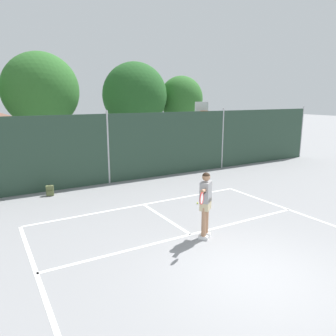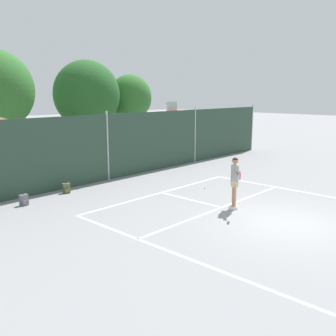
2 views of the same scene
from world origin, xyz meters
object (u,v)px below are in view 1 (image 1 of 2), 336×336
object	(u,v)px
tennis_player	(206,199)
tennis_ball	(198,203)
basketball_hoop	(201,124)
backpack_olive	(50,191)

from	to	relation	value
tennis_player	tennis_ball	bearing A→B (deg)	58.43
basketball_hoop	tennis_ball	distance (m)	7.96
tennis_player	backpack_olive	xyz separation A→B (m)	(-2.91, 6.25, -0.92)
tennis_player	backpack_olive	size ratio (longest dim) A/B	4.01
basketball_hoop	backpack_olive	bearing A→B (deg)	-165.41
tennis_ball	backpack_olive	distance (m)	5.83
basketball_hoop	backpack_olive	distance (m)	9.50
basketball_hoop	backpack_olive	world-z (taller)	basketball_hoop
tennis_player	tennis_ball	xyz separation A→B (m)	(1.51, 2.46, -1.08)
basketball_hoop	backpack_olive	size ratio (longest dim) A/B	7.67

